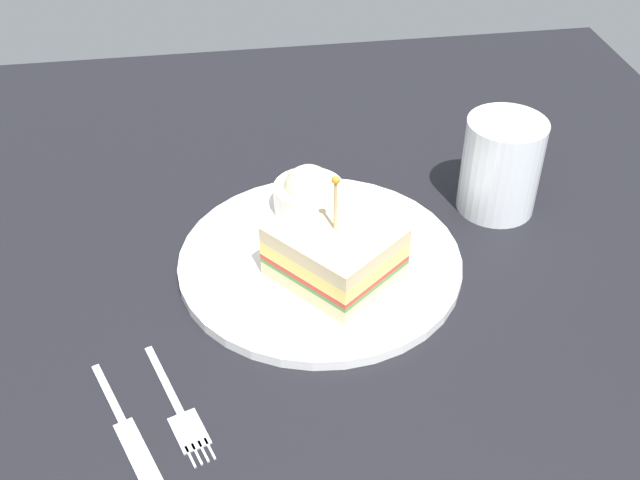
{
  "coord_description": "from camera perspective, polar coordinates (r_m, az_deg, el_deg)",
  "views": [
    {
      "loc": [
        8.25,
        54.11,
        46.62
      ],
      "look_at": [
        0.0,
        0.0,
        3.02
      ],
      "focal_mm": 42.92,
      "sensor_mm": 36.0,
      "label": 1
    }
  ],
  "objects": [
    {
      "name": "plate",
      "position": [
        0.72,
        0.0,
        -1.57
      ],
      "size": [
        26.4,
        26.4,
        1.02
      ],
      "primitive_type": "cylinder",
      "color": "white",
      "rests_on": "ground_plane"
    },
    {
      "name": "coleslaw_bowl",
      "position": [
        0.76,
        -0.75,
        3.45
      ],
      "size": [
        7.0,
        7.0,
        5.04
      ],
      "color": "silver",
      "rests_on": "plate"
    },
    {
      "name": "knife",
      "position": [
        0.6,
        -14.16,
        -13.67
      ],
      "size": [
        6.09,
        12.89,
        0.35
      ],
      "color": "silver",
      "rests_on": "ground_plane"
    },
    {
      "name": "sandwich_half_center",
      "position": [
        0.68,
        1.11,
        -0.89
      ],
      "size": [
        13.12,
        13.3,
        10.64
      ],
      "color": "beige",
      "rests_on": "plate"
    },
    {
      "name": "ground_plane",
      "position": [
        0.73,
        0.0,
        -2.48
      ],
      "size": [
        97.04,
        97.04,
        2.0
      ],
      "primitive_type": "cube",
      "color": "black"
    },
    {
      "name": "drink_glass",
      "position": [
        0.79,
        13.31,
        5.23
      ],
      "size": [
        7.89,
        7.89,
        9.92
      ],
      "color": "beige",
      "rests_on": "ground_plane"
    },
    {
      "name": "fork",
      "position": [
        0.6,
        -10.3,
        -12.67
      ],
      "size": [
        5.37,
        12.43,
        0.35
      ],
      "color": "silver",
      "rests_on": "ground_plane"
    }
  ]
}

